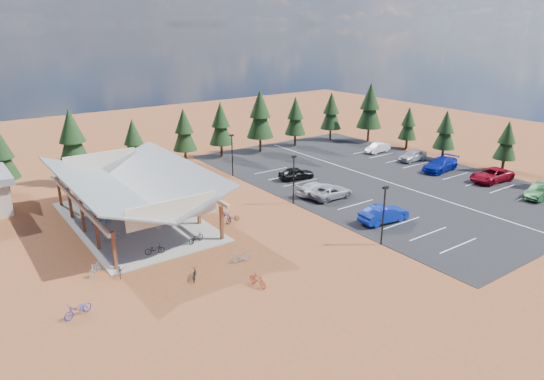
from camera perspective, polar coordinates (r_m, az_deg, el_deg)
The scene contains 46 objects.
ground at distance 45.78m, azimuth -0.89°, elevation -3.62°, with size 140.00×140.00×0.00m, color brown.
asphalt_lot at distance 59.55m, azimuth 12.20°, elevation 1.35°, with size 27.00×44.00×0.04m, color black.
concrete_pad at distance 47.43m, azimuth -15.83°, elevation -3.49°, with size 10.60×18.60×0.10m, color gray.
bike_pavilion at distance 46.17m, azimuth -16.24°, elevation 0.84°, with size 11.65×19.40×4.97m.
lamp_post_0 at distance 40.87m, azimuth 12.99°, elevation -2.48°, with size 0.50×0.25×5.14m.
lamp_post_1 at distance 49.09m, azimuth 2.56°, elevation 1.62°, with size 0.50×0.25×5.14m.
lamp_post_2 at distance 58.62m, azimuth -4.71°, elevation 4.45°, with size 0.50×0.25×5.14m.
trash_bin_0 at distance 47.22m, azimuth -8.80°, elevation -2.55°, with size 0.60×0.60×0.90m, color #49281A.
trash_bin_1 at distance 48.41m, azimuth -8.94°, elevation -2.01°, with size 0.60×0.60×0.90m, color #49281A.
pine_1 at distance 59.39m, azimuth -29.17°, elevation 3.62°, with size 3.04×3.04×7.09m.
pine_2 at distance 59.58m, azimuth -22.46°, elevation 5.66°, with size 3.76×3.76×8.76m.
pine_3 at distance 60.84m, azimuth -15.98°, elevation 5.55°, with size 2.99×2.99×6.97m.
pine_4 at distance 64.86m, azimuth -10.31°, elevation 6.98°, with size 3.16×3.16×7.35m.
pine_5 at distance 67.21m, azimuth -6.06°, elevation 7.76°, with size 3.29×3.29×7.66m.
pine_6 at distance 69.43m, azimuth -1.41°, elevation 8.93°, with size 3.89×3.89×9.05m.
pine_7 at distance 73.44m, azimuth 2.77°, elevation 8.68°, with size 3.19×3.19×7.44m.
pine_8 at distance 77.77m, azimuth 6.98°, elevation 9.22°, with size 3.27×3.27×7.62m.
pine_10 at distance 67.13m, azimuth 25.90°, elevation 5.27°, with size 2.75×2.75×6.40m.
pine_11 at distance 69.33m, azimuth 19.73°, elevation 6.66°, with size 2.93×2.93×6.82m.
pine_12 at distance 74.31m, azimuth 15.75°, elevation 7.55°, with size 2.69×2.69×6.26m.
pine_13 at distance 77.64m, azimuth 11.46°, elevation 9.68°, with size 3.94×3.94×9.17m.
bike_0 at distance 40.11m, azimuth -13.63°, elevation -6.79°, with size 0.54×1.56×0.82m, color black.
bike_1 at distance 43.54m, azimuth -18.31°, elevation -5.07°, with size 0.43×1.53×0.92m, color gray.
bike_2 at distance 47.19m, azimuth -19.43°, elevation -3.33°, with size 0.60×1.71×0.90m, color #1A4C8A.
bike_3 at distance 53.19m, azimuth -20.55°, elevation -0.90°, with size 0.48×1.71×1.03m, color maroon.
bike_4 at distance 41.42m, azimuth -8.93°, elevation -5.57°, with size 0.58×1.67×0.88m, color black.
bike_5 at distance 44.73m, azimuth -12.48°, elevation -3.88°, with size 0.43×1.54×0.93m, color #A0A1A8.
bike_6 at distance 50.62m, azimuth -14.89°, elevation -1.31°, with size 0.66×1.90×1.00m, color navy.
bike_7 at distance 53.84m, azimuth -15.04°, elevation -0.16°, with size 0.43×1.53×0.92m, color maroon.
bike_8 at distance 37.70m, azimuth -17.45°, elevation -9.06°, with size 0.55×1.57×0.82m, color black.
bike_9 at distance 38.45m, azimuth -20.12°, elevation -8.72°, with size 0.43×1.54×0.93m, color gray.
bike_10 at distance 33.79m, azimuth -21.88°, elevation -12.89°, with size 0.66×1.89×0.99m, color #232B9F.
bike_11 at distance 34.68m, azimuth -1.70°, elevation -10.53°, with size 0.47×1.66×1.00m, color #A0341A.
bike_12 at distance 36.05m, azimuth -9.13°, elevation -9.74°, with size 0.54×1.54×0.81m, color black.
bike_13 at distance 38.05m, azimuth -3.64°, elevation -7.80°, with size 0.44×1.55×0.93m, color gray.
bike_14 at distance 46.06m, azimuth -5.43°, elevation -2.96°, with size 0.61×1.74×0.92m, color navy.
bike_16 at distance 45.32m, azimuth -4.60°, elevation -3.36°, with size 0.55×1.59×0.83m, color black.
car_1 at distance 46.25m, azimuth 13.02°, elevation -2.75°, with size 1.73×4.97×1.64m, color #0A239D.
car_2 at distance 51.72m, azimuth 6.98°, elevation -0.22°, with size 2.26×4.89×1.36m, color #95979D.
car_3 at distance 52.61m, azimuth 5.30°, elevation 0.18°, with size 1.93×4.75×1.38m, color silver.
car_4 at distance 57.68m, azimuth 2.88°, elevation 1.97°, with size 1.72×4.29×1.46m, color black.
car_5 at distance 58.70m, azimuth 29.01°, elevation -0.10°, with size 1.63×4.68×1.54m, color #1B4F22.
car_6 at distance 62.31m, azimuth 24.43°, elevation 1.61°, with size 2.62×5.69×1.58m, color maroon.
car_7 at distance 64.53m, azimuth 19.19°, elevation 2.86°, with size 2.35×5.77×1.67m, color #0A189A.
car_8 at distance 68.20m, azimuth 16.20°, elevation 3.92°, with size 1.77×4.40×1.50m, color #B2B6BA.
car_9 at distance 71.66m, azimuth 12.32°, elevation 4.89°, with size 1.45×4.16×1.37m, color silver.
Camera 1 is at (-24.06, -34.79, 17.52)m, focal length 32.00 mm.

